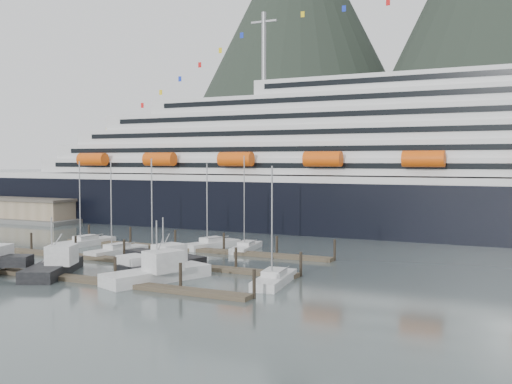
% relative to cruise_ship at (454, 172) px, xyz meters
% --- Properties ---
extents(ground, '(1600.00, 1600.00, 0.00)m').
position_rel_cruise_ship_xyz_m(ground, '(-30.03, -54.94, -12.04)').
color(ground, '#4D5A5B').
rests_on(ground, ground).
extents(cruise_ship, '(210.00, 30.40, 50.30)m').
position_rel_cruise_ship_xyz_m(cruise_ship, '(0.00, 0.00, 0.00)').
color(cruise_ship, black).
rests_on(cruise_ship, ground).
extents(warehouse, '(46.00, 20.00, 5.80)m').
position_rel_cruise_ship_xyz_m(warehouse, '(-102.03, -12.94, -9.79)').
color(warehouse, '#595956').
rests_on(warehouse, ground).
extents(dock_near, '(48.18, 2.28, 3.20)m').
position_rel_cruise_ship_xyz_m(dock_near, '(-34.95, -64.89, -11.73)').
color(dock_near, '#42392B').
rests_on(dock_near, ground).
extents(dock_mid, '(48.18, 2.28, 3.20)m').
position_rel_cruise_ship_xyz_m(dock_mid, '(-34.95, -51.89, -11.73)').
color(dock_mid, '#42392B').
rests_on(dock_mid, ground).
extents(dock_far, '(48.18, 2.28, 3.20)m').
position_rel_cruise_ship_xyz_m(dock_far, '(-34.95, -38.89, -11.73)').
color(dock_far, '#42392B').
rests_on(dock_far, ground).
extents(sailboat_c, '(4.36, 10.62, 14.66)m').
position_rel_cruise_ship_xyz_m(sailboat_c, '(-42.19, -47.31, -11.60)').
color(sailboat_c, '#B5B5B5').
rests_on(sailboat_c, ground).
extents(sailboat_d, '(6.93, 11.97, 14.98)m').
position_rel_cruise_ship_xyz_m(sailboat_d, '(-31.02, -53.32, -11.61)').
color(sailboat_d, '#B5B5B5').
rests_on(sailboat_d, ground).
extents(sailboat_e, '(4.18, 11.25, 14.63)m').
position_rel_cruise_ship_xyz_m(sailboat_e, '(-53.20, -41.83, -11.60)').
color(sailboat_e, '#B5B5B5').
rests_on(sailboat_e, ground).
extents(sailboat_f, '(5.90, 10.65, 14.30)m').
position_rel_cruise_ship_xyz_m(sailboat_f, '(-32.85, -34.95, -11.60)').
color(sailboat_f, '#B5B5B5').
rests_on(sailboat_f, ground).
extents(sailboat_g, '(4.10, 10.27, 15.38)m').
position_rel_cruise_ship_xyz_m(sailboat_g, '(-26.61, -34.95, -11.61)').
color(sailboat_g, '#B5B5B5').
rests_on(sailboat_g, ground).
extents(sailboat_h, '(4.27, 10.27, 14.14)m').
position_rel_cruise_ship_xyz_m(sailboat_h, '(-12.02, -56.56, -11.60)').
color(sailboat_h, '#B5B5B5').
rests_on(sailboat_h, ground).
extents(trawler_b, '(10.82, 12.71, 7.94)m').
position_rel_cruise_ship_xyz_m(trawler_b, '(-39.22, -63.61, -11.06)').
color(trawler_b, black).
rests_on(trawler_b, ground).
extents(trawler_d, '(11.17, 13.82, 7.94)m').
position_rel_cruise_ship_xyz_m(trawler_d, '(-25.34, -60.92, -11.06)').
color(trawler_d, '#B5B5B5').
rests_on(trawler_d, ground).
extents(trawler_e, '(9.84, 12.37, 7.67)m').
position_rel_cruise_ship_xyz_m(trawler_e, '(-28.18, -55.54, -11.08)').
color(trawler_e, black).
rests_on(trawler_e, ground).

